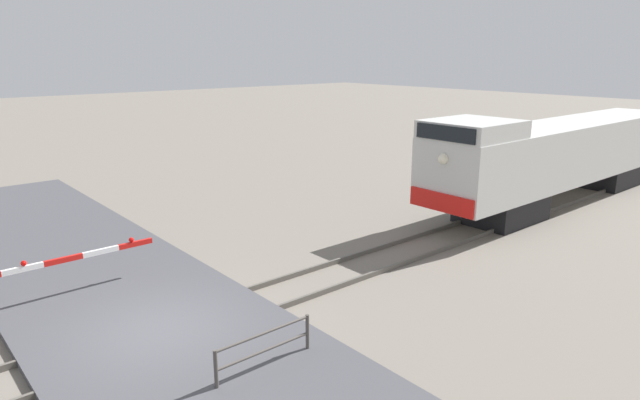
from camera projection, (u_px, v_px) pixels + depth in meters
name	position (u px, v px, depth m)	size (l,w,h in m)	color
ground_plane	(160.00, 336.00, 12.66)	(160.00, 160.00, 0.00)	slate
rail_track_left	(147.00, 322.00, 13.16)	(0.08, 80.00, 0.15)	#59544C
rail_track_right	(174.00, 345.00, 12.11)	(0.08, 80.00, 0.15)	#59544C
road_surface	(160.00, 333.00, 12.63)	(36.00, 5.63, 0.16)	#47474C
locomotive	(560.00, 154.00, 23.62)	(2.77, 17.05, 4.07)	black
guard_railing	(264.00, 347.00, 11.02)	(0.08, 2.30, 0.95)	#4C4742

